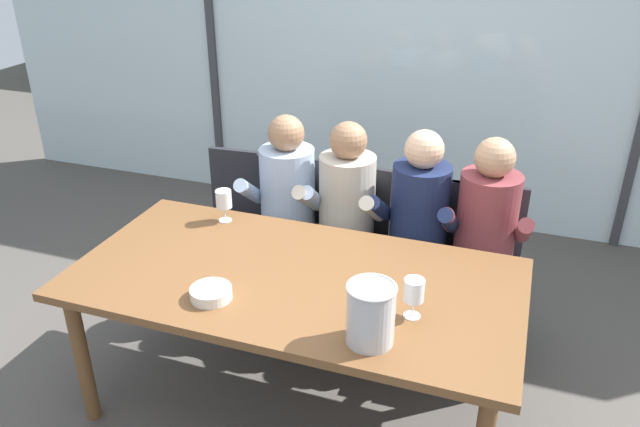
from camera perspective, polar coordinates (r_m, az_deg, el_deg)
name	(u,v)px	position (r m, az deg, el deg)	size (l,w,h in m)	color
ground	(353,298)	(4.01, 3.11, -7.80)	(14.00, 14.00, 0.00)	#4C4742
window_glass_panel	(410,52)	(4.74, 8.33, 14.49)	(7.23, 0.03, 2.60)	silver
window_mullion_left	(212,39)	(5.27, -9.94, 15.57)	(0.06, 0.06, 2.60)	#38383D
hillside_vineyard	(476,11)	(9.02, 14.17, 17.71)	(13.23, 2.40, 2.03)	#477A38
dining_table	(295,290)	(2.84, -2.36, -7.03)	(2.03, 1.02, 0.76)	brown
chair_near_curtain	(237,211)	(3.95, -7.66, 0.24)	(0.47, 0.47, 0.90)	#232328
chair_left_of_center	(286,219)	(3.82, -3.14, -0.51)	(0.48, 0.48, 0.90)	#232328
chair_center	(350,229)	(3.69, 2.82, -1.45)	(0.47, 0.47, 0.90)	#232328
chair_right_of_center	(421,244)	(3.58, 9.28, -2.80)	(0.45, 0.45, 0.90)	#232328
chair_near_window_right	(482,253)	(3.55, 14.76, -3.58)	(0.47, 0.47, 0.90)	#232328
person_pale_blue_shirt	(284,205)	(3.59, -3.37, 0.80)	(0.49, 0.63, 1.22)	#9EB2D1
person_beige_jumper	(342,214)	(3.48, 2.08, -0.04)	(0.47, 0.62, 1.22)	#B7AD9E
person_navy_polo	(415,225)	(3.40, 8.76, -1.07)	(0.48, 0.63, 1.22)	#192347
person_maroon_top	(484,236)	(3.36, 14.92, -2.01)	(0.47, 0.62, 1.22)	brown
ice_bucket_primary	(371,313)	(2.35, 4.69, -9.16)	(0.19, 0.19, 0.25)	#B7B7BC
tasting_bowl	(211,293)	(2.68, -10.02, -7.25)	(0.18, 0.18, 0.05)	silver
wine_glass_by_left_taster	(414,292)	(2.51, 8.65, -7.16)	(0.08, 0.08, 0.17)	silver
wine_glass_near_bucket	(224,200)	(3.27, -8.87, 1.20)	(0.08, 0.08, 0.17)	silver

